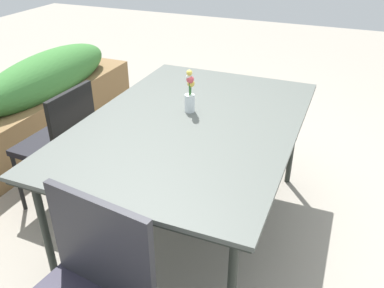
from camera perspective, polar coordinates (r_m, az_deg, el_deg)
ground_plane at (r=2.65m, az=0.75°, el=-11.63°), size 12.00×12.00×0.00m
dining_table at (r=2.25m, az=0.00°, el=2.38°), size 1.67×1.15×0.76m
chair_far_side at (r=2.70m, az=-18.11°, el=0.50°), size 0.43×0.43×0.86m
flower_vase at (r=2.30m, az=-0.31°, el=7.18°), size 0.06×0.06×0.26m
potted_plant at (r=3.77m, az=6.43°, el=5.92°), size 0.22×0.22×0.47m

